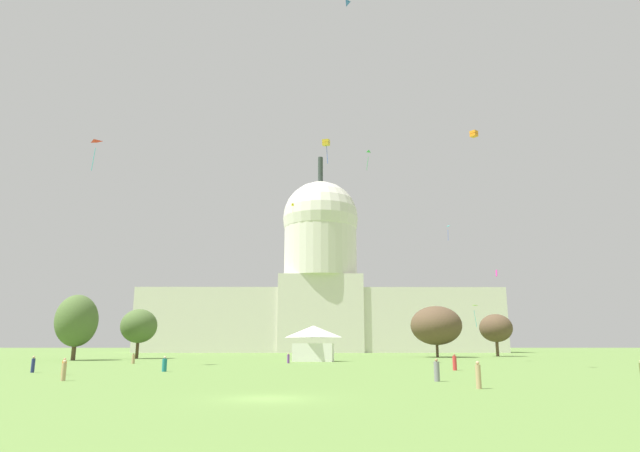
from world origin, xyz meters
TOP-DOWN VIEW (x-y plane):
  - ground_plane at (0.00, 0.00)m, footprint 800.00×800.00m
  - capitol_building at (3.97, 157.12)m, footprint 122.61×26.80m
  - event_tent at (2.03, 60.82)m, footprint 7.19×5.43m
  - tree_east_far at (28.59, 88.90)m, footprint 14.68×14.78m
  - tree_west_far at (-39.92, 67.18)m, footprint 9.00×9.48m
  - tree_west_near at (-32.47, 78.28)m, footprint 8.47×8.49m
  - tree_east_near at (44.32, 97.12)m, footprint 10.11×10.23m
  - person_grey_edge_west at (11.63, 12.94)m, footprint 0.46×0.46m
  - person_navy_back_left at (-25.63, 26.00)m, footprint 0.45×0.45m
  - person_tan_near_tree_east at (-23.95, 50.73)m, footprint 0.57×0.57m
  - person_purple_near_tree_west at (-1.62, 52.36)m, footprint 0.49×0.49m
  - person_tan_mid_center at (-16.98, 13.86)m, footprint 0.46×0.46m
  - person_teal_deep_crowd at (-13.14, 27.96)m, footprint 0.67×0.67m
  - person_tan_front_center at (12.76, 6.14)m, footprint 0.41×0.41m
  - person_orange_front_left at (-20.63, 21.83)m, footprint 0.45×0.45m
  - person_red_front_right at (17.40, 30.27)m, footprint 0.54×0.54m
  - kite_gold_mid at (3.96, 48.21)m, footprint 1.26×1.31m
  - kite_green_high at (12.12, 68.64)m, footprint 1.14×1.43m
  - kite_magenta_low at (37.24, 73.22)m, footprint 0.27×0.76m
  - kite_orange_mid at (21.83, 32.52)m, footprint 1.07×1.07m
  - kite_red_mid at (-27.73, 39.44)m, footprint 1.58×1.07m
  - kite_cyan_mid at (35.25, 101.69)m, footprint 1.05×1.21m
  - kite_blue_high at (8.26, 51.11)m, footprint 1.01×1.62m
  - kite_yellow_high at (-5.00, 133.96)m, footprint 0.80×0.75m
  - kite_lime_low at (35.29, 83.30)m, footprint 1.56×1.26m

SIDE VIEW (x-z plane):
  - ground_plane at x=0.00m, z-range 0.00..0.00m
  - person_tan_near_tree_east at x=-23.95m, z-range -0.08..1.42m
  - person_purple_near_tree_west at x=-1.62m, z-range -0.06..1.42m
  - person_teal_deep_crowd at x=-13.14m, z-range -0.09..1.47m
  - person_orange_front_left at x=-20.63m, z-range -0.07..1.45m
  - person_navy_back_left at x=-25.63m, z-range -0.06..1.53m
  - person_tan_mid_center at x=-16.98m, z-range -0.05..1.53m
  - person_grey_edge_west at x=11.63m, z-range -0.08..1.60m
  - person_tan_front_center at x=12.76m, z-range -0.06..1.64m
  - person_red_front_right at x=17.40m, z-range -0.08..1.67m
  - event_tent at x=2.03m, z-range -0.02..5.73m
  - tree_west_near at x=-32.47m, z-range 1.46..11.02m
  - tree_east_near at x=44.32m, z-range 1.58..11.22m
  - tree_east_far at x=28.59m, z-range 1.27..12.18m
  - tree_west_far at x=-39.92m, z-range 1.12..12.50m
  - kite_lime_low at x=35.29m, z-range 7.88..12.26m
  - kite_magenta_low at x=37.24m, z-range 15.45..16.81m
  - capitol_building at x=3.97m, z-range -13.42..56.40m
  - kite_orange_mid at x=21.83m, z-range 27.61..28.37m
  - kite_red_mid at x=-27.73m, z-range 27.27..31.46m
  - kite_cyan_mid at x=35.25m, z-range 29.38..32.79m
  - kite_gold_mid at x=3.96m, z-range 30.94..34.91m
  - kite_green_high at x=12.12m, z-range 36.69..40.18m
  - kite_yellow_high at x=-5.00m, z-range 44.17..47.19m
  - kite_blue_high at x=8.26m, z-range 58.92..59.22m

